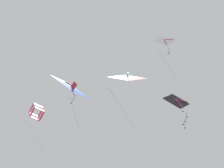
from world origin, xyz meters
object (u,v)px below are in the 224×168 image
object	(u,v)px
kite_diamond_highest	(176,101)
kite_box_low_drifter	(37,112)
kite_delta_near_right	(127,77)
kite_delta_far_centre	(72,87)
kite_diamond_mid_left	(164,41)

from	to	relation	value
kite_diamond_highest	kite_box_low_drifter	size ratio (longest dim) A/B	0.78
kite_diamond_highest	kite_delta_near_right	xyz separation A→B (m)	(-4.12, -0.05, 1.75)
kite_delta_far_centre	kite_box_low_drifter	bearing A→B (deg)	-96.59
kite_diamond_highest	kite_delta_near_right	distance (m)	4.48
kite_diamond_highest	kite_box_low_drifter	xyz separation A→B (m)	(-11.02, 10.34, 5.91)
kite_diamond_mid_left	kite_box_low_drifter	xyz separation A→B (m)	(-10.61, 10.92, -1.72)
kite_box_low_drifter	kite_delta_near_right	bearing A→B (deg)	104.38
kite_diamond_highest	kite_delta_near_right	size ratio (longest dim) A/B	0.88
kite_delta_far_centre	kite_delta_near_right	xyz separation A→B (m)	(4.23, -2.97, -0.81)
kite_diamond_mid_left	kite_delta_far_centre	size ratio (longest dim) A/B	1.11
kite_diamond_mid_left	kite_delta_near_right	world-z (taller)	kite_diamond_mid_left
kite_box_low_drifter	kite_delta_far_centre	bearing A→B (deg)	90.55
kite_delta_near_right	kite_diamond_mid_left	bearing A→B (deg)	-176.62
kite_delta_far_centre	kite_delta_near_right	distance (m)	5.24
kite_diamond_highest	kite_box_low_drifter	distance (m)	16.23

